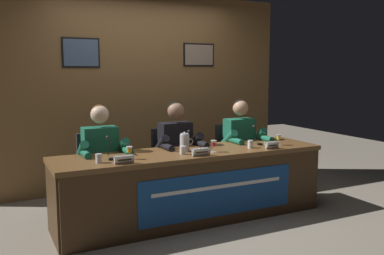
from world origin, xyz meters
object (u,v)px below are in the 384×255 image
Objects in this scene: juice_glass_left at (129,150)px; nameplate_right at (272,145)px; chair_left at (98,176)px; microphone_right at (258,138)px; conference_table at (197,175)px; microphone_center at (192,144)px; water_cup_right at (250,145)px; water_cup_left at (99,159)px; panelist_right at (243,142)px; microphone_left at (110,152)px; chair_center at (171,168)px; nameplate_left at (124,159)px; panelist_center at (178,148)px; chair_right at (234,161)px; water_pitcher_central at (185,142)px; water_cup_center at (183,151)px; panelist_left at (102,154)px; juice_glass_center at (214,144)px; nameplate_center at (201,152)px; juice_glass_right at (279,138)px.

juice_glass_left is 1.57m from nameplate_right.
chair_left is 4.17× the size of microphone_right.
conference_table is 13.46× the size of microphone_center.
water_cup_right is at bearing -0.88° from juice_glass_left.
juice_glass_left is at bearing 179.12° from water_cup_right.
water_cup_left is 0.07× the size of panelist_right.
chair_center is (0.89, 0.58, -0.37)m from microphone_left.
microphone_right is (1.69, 0.30, 0.03)m from nameplate_left.
panelist_center is 0.93m from chair_right.
water_cup_right is (0.65, -0.48, 0.06)m from panelist_center.
conference_table is 0.90m from nameplate_left.
water_cup_left is at bearing -170.91° from water_pitcher_central.
water_cup_center is 1.03m from microphone_right.
microphone_left is (-0.89, 0.07, 0.31)m from conference_table.
water_pitcher_central is at bearing 10.65° from juice_glass_left.
conference_table is 15.92× the size of nameplate_left.
panelist_left reaches higher than microphone_right.
chair_center is at bearing 133.56° from water_cup_right.
water_cup_right is at bearing 5.70° from nameplate_left.
water_cup_left is 0.69× the size of juice_glass_center.
panelist_left reaches higher than chair_left.
juice_glass_center is at bearing -33.37° from water_pitcher_central.
water_cup_left is 1.68m from water_cup_right.
chair_right is 5.58× the size of nameplate_right.
chair_right is 4.17× the size of microphone_right.
microphone_center reaches higher than nameplate_right.
water_cup_right is 0.75m from water_pitcher_central.
water_cup_center is at bearing -146.82° from microphone_center.
water_cup_left and water_cup_center have the same top height.
microphone_center is at bearing -146.99° from chair_right.
nameplate_left is (-0.84, -0.18, 0.28)m from conference_table.
juice_glass_center is at bearing -34.19° from chair_left.
nameplate_center is at bearing -150.76° from juice_glass_center.
microphone_left is 0.81m from water_pitcher_central.
panelist_left reaches higher than chair_right.
water_pitcher_central reaches higher than nameplate_center.
panelist_right is 0.35m from microphone_right.
panelist_left is at bearing 159.82° from nameplate_right.
nameplate_left is 0.85× the size of microphone_center.
water_cup_left is at bearing -175.21° from microphone_right.
juice_glass_right is at bearing -24.79° from panelist_center.
nameplate_left is at bearing -162.42° from microphone_center.
chair_left is at bearing 145.56° from water_pitcher_central.
microphone_right is at bearing 86.32° from nameplate_right.
water_cup_center is 1.28m from chair_right.
chair_left and chair_right have the same top height.
juice_glass_left is 1.46× the size of water_cup_center.
microphone_right is (1.58, 0.13, -0.01)m from juice_glass_left.
conference_table is 13.46× the size of microphone_left.
water_cup_center is at bearing -7.22° from microphone_left.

